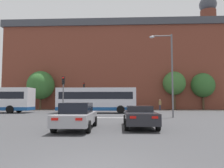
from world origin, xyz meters
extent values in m
cube|color=silver|center=(0.00, 15.65, 0.00)|extent=(8.13, 0.30, 0.01)
cube|color=#A09B91|center=(0.00, 30.36, 0.01)|extent=(69.03, 2.50, 0.01)
cube|color=brown|center=(1.08, 41.88, 7.73)|extent=(45.24, 15.64, 15.47)
cube|color=#42444C|center=(1.08, 41.88, 16.13)|extent=(46.15, 16.26, 1.32)
cube|color=brown|center=(-15.40, 41.85, 17.89)|extent=(0.90, 0.90, 2.20)
cube|color=brown|center=(-4.59, 45.36, 17.89)|extent=(0.90, 0.90, 2.20)
cube|color=brown|center=(6.68, 45.49, 17.89)|extent=(0.90, 0.90, 2.20)
cube|color=brown|center=(18.59, 42.95, 17.89)|extent=(0.90, 0.90, 2.20)
cylinder|color=brown|center=(19.62, 41.88, 18.96)|extent=(3.26, 3.26, 4.34)
sphere|color=#42444C|center=(19.62, 41.88, 22.49)|extent=(3.63, 3.63, 3.63)
cube|color=#9E9EA3|center=(-1.79, 7.37, 0.62)|extent=(1.89, 4.81, 0.61)
cube|color=black|center=(-1.79, 7.32, 1.22)|extent=(1.61, 2.17, 0.58)
cylinder|color=black|center=(-2.69, 8.84, 0.32)|extent=(0.23, 0.64, 0.64)
cylinder|color=black|center=(-0.92, 8.86, 0.32)|extent=(0.23, 0.64, 0.64)
cylinder|color=black|center=(-2.66, 5.87, 0.32)|extent=(0.23, 0.64, 0.64)
cylinder|color=black|center=(-0.89, 5.89, 0.32)|extent=(0.23, 0.64, 0.64)
cube|color=red|center=(-2.34, 4.95, 0.77)|extent=(0.32, 0.05, 0.12)
cube|color=red|center=(-1.19, 4.96, 0.77)|extent=(0.32, 0.05, 0.12)
cube|color=#232328|center=(1.90, 8.33, 0.64)|extent=(1.83, 4.77, 0.64)
cube|color=#232328|center=(1.90, 8.45, 1.13)|extent=(1.55, 1.44, 0.35)
cylinder|color=black|center=(1.03, 9.79, 0.32)|extent=(0.23, 0.64, 0.64)
cylinder|color=black|center=(2.74, 9.81, 0.32)|extent=(0.23, 0.64, 0.64)
cylinder|color=black|center=(1.06, 6.85, 0.32)|extent=(0.23, 0.64, 0.64)
cylinder|color=black|center=(2.77, 6.86, 0.32)|extent=(0.23, 0.64, 0.64)
cube|color=red|center=(1.37, 5.93, 0.80)|extent=(0.32, 0.05, 0.12)
cube|color=red|center=(2.48, 5.94, 0.80)|extent=(0.32, 0.05, 0.12)
cube|color=silver|center=(-2.51, 23.25, 1.80)|extent=(10.17, 2.57, 2.90)
cube|color=#194C8E|center=(-2.51, 23.25, 0.57)|extent=(10.19, 2.59, 0.44)
cube|color=black|center=(-2.51, 23.25, 2.25)|extent=(9.36, 2.60, 0.90)
cylinder|color=black|center=(-5.67, 22.01, 0.50)|extent=(1.00, 0.28, 1.00)
cylinder|color=black|center=(-5.67, 24.48, 0.50)|extent=(1.00, 0.28, 1.00)
cylinder|color=black|center=(0.64, 22.01, 0.50)|extent=(1.00, 0.28, 1.00)
cylinder|color=black|center=(0.64, 24.48, 0.50)|extent=(1.00, 0.28, 1.00)
cylinder|color=black|center=(-13.27, 21.74, 0.50)|extent=(1.00, 0.28, 1.00)
cylinder|color=black|center=(-13.27, 24.18, 0.50)|extent=(1.00, 0.28, 1.00)
cylinder|color=slate|center=(-5.33, 29.65, 1.85)|extent=(0.12, 0.12, 3.70)
cube|color=black|center=(-5.33, 29.65, 4.10)|extent=(0.26, 0.20, 0.80)
sphere|color=red|center=(-5.33, 29.52, 4.35)|extent=(0.17, 0.17, 0.17)
sphere|color=black|center=(-5.33, 29.52, 4.10)|extent=(0.17, 0.17, 0.17)
sphere|color=black|center=(-5.33, 29.52, 3.84)|extent=(0.17, 0.17, 0.17)
cylinder|color=slate|center=(-5.08, 16.40, 1.62)|extent=(0.12, 0.12, 3.24)
cube|color=black|center=(-5.08, 16.40, 3.64)|extent=(0.26, 0.20, 0.80)
sphere|color=red|center=(-5.08, 16.27, 3.90)|extent=(0.17, 0.17, 0.17)
sphere|color=black|center=(-5.08, 16.27, 3.64)|extent=(0.17, 0.17, 0.17)
sphere|color=black|center=(-5.08, 16.27, 3.39)|extent=(0.17, 0.17, 0.17)
cylinder|color=slate|center=(5.72, 16.14, 4.08)|extent=(0.16, 0.16, 8.16)
cylinder|color=slate|center=(4.76, 16.14, 8.01)|extent=(1.93, 0.10, 0.10)
ellipsoid|color=#B2B2B7|center=(3.79, 16.14, 7.91)|extent=(0.50, 0.36, 0.22)
cylinder|color=#333851|center=(7.12, 31.13, 0.44)|extent=(0.13, 0.13, 0.87)
cylinder|color=#333851|center=(6.97, 31.06, 0.44)|extent=(0.13, 0.13, 0.87)
cube|color=olive|center=(7.04, 31.10, 1.22)|extent=(0.45, 0.36, 0.69)
sphere|color=tan|center=(7.04, 31.10, 1.69)|extent=(0.26, 0.26, 0.26)
cylinder|color=black|center=(-2.43, 30.35, 0.41)|extent=(0.13, 0.13, 0.83)
cylinder|color=black|center=(-2.30, 30.23, 0.41)|extent=(0.13, 0.13, 0.83)
cube|color=#B21E23|center=(-2.36, 30.29, 1.16)|extent=(0.45, 0.43, 0.66)
sphere|color=tan|center=(-2.36, 30.29, 1.61)|extent=(0.25, 0.25, 0.25)
cylinder|color=brown|center=(-7.27, 29.99, 0.37)|extent=(0.13, 0.13, 0.75)
cylinder|color=brown|center=(-7.31, 29.82, 0.37)|extent=(0.13, 0.13, 0.75)
cube|color=navy|center=(-7.29, 29.90, 1.04)|extent=(0.30, 0.44, 0.59)
sphere|color=tan|center=(-7.29, 29.90, 1.45)|extent=(0.22, 0.22, 0.22)
cylinder|color=#4C3823|center=(9.97, 33.38, 1.48)|extent=(0.36, 0.36, 2.97)
ellipsoid|color=#3D7033|center=(9.97, 33.38, 4.64)|extent=(3.93, 3.93, 4.12)
cylinder|color=#4C3823|center=(15.03, 33.75, 1.28)|extent=(0.36, 0.36, 2.56)
ellipsoid|color=#33662D|center=(15.03, 33.75, 4.29)|extent=(4.08, 4.08, 4.28)
cylinder|color=#4C3823|center=(-13.46, 32.40, 1.14)|extent=(0.36, 0.36, 2.29)
ellipsoid|color=#33662D|center=(-13.46, 32.40, 4.30)|extent=(4.73, 4.73, 4.96)
camera|label=1|loc=(0.83, -5.22, 1.66)|focal=35.00mm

